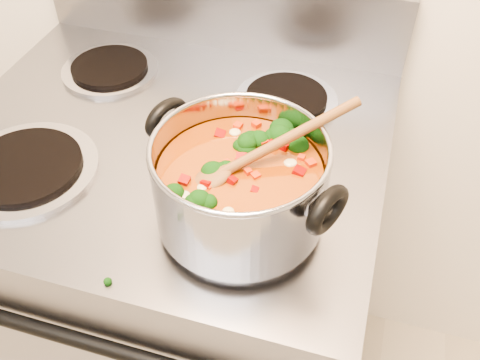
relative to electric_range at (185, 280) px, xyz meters
name	(u,v)px	position (x,y,z in m)	size (l,w,h in m)	color
electric_range	(185,280)	(0.00, 0.00, 0.00)	(0.78, 0.71, 1.08)	gray
stockpot	(240,184)	(0.19, -0.16, 0.53)	(0.31, 0.25, 0.15)	#9D9CA4
wooden_spoon	(249,159)	(0.20, -0.16, 0.58)	(0.22, 0.19, 0.09)	brown
cooktop_crumbs	(235,192)	(0.16, -0.11, 0.46)	(0.24, 0.30, 0.01)	black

